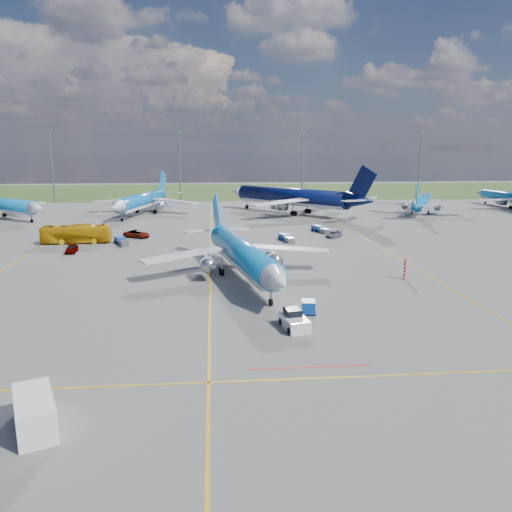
{
  "coord_description": "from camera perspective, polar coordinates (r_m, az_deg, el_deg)",
  "views": [
    {
      "loc": [
        0.58,
        -54.66,
        17.2
      ],
      "look_at": [
        5.78,
        5.92,
        4.0
      ],
      "focal_mm": 35.0,
      "sensor_mm": 36.0,
      "label": 1
    }
  ],
  "objects": [
    {
      "name": "apron_bus",
      "position": [
        97.45,
        -19.86,
        2.38
      ],
      "size": [
        12.56,
        3.59,
        3.46
      ],
      "primitive_type": "imported",
      "rotation": [
        0.0,
        0.0,
        1.63
      ],
      "color": "#CE940C",
      "rests_on": "ground"
    },
    {
      "name": "uld_container",
      "position": [
        53.42,
        6.0,
        -5.82
      ],
      "size": [
        1.63,
        1.92,
        1.39
      ],
      "primitive_type": "cube",
      "rotation": [
        0.0,
        0.0,
        -0.14
      ],
      "color": "#0B3B9E",
      "rests_on": "ground"
    },
    {
      "name": "bg_jet_nw",
      "position": [
        139.67,
        -27.06,
        3.84
      ],
      "size": [
        47.04,
        45.44,
        9.8
      ],
      "primitive_type": null,
      "rotation": [
        0.0,
        0.0,
        0.91
      ],
      "color": "#0D71BC",
      "rests_on": "ground"
    },
    {
      "name": "baggage_tug_w",
      "position": [
        94.63,
        3.46,
        2.08
      ],
      "size": [
        2.48,
        5.26,
        1.14
      ],
      "rotation": [
        0.0,
        0.0,
        0.23
      ],
      "color": "#1A43A1",
      "rests_on": "ground"
    },
    {
      "name": "floodlight_masts",
      "position": [
        165.0,
        -1.66,
        10.63
      ],
      "size": [
        202.2,
        0.5,
        22.7
      ],
      "color": "slate",
      "rests_on": "ground"
    },
    {
      "name": "service_car_a",
      "position": [
        88.98,
        -20.32,
        0.79
      ],
      "size": [
        1.84,
        4.14,
        1.38
      ],
      "primitive_type": "imported",
      "rotation": [
        0.0,
        0.0,
        0.05
      ],
      "color": "#999999",
      "rests_on": "ground"
    },
    {
      "name": "bg_jet_ene",
      "position": [
        165.12,
        27.16,
        4.93
      ],
      "size": [
        31.02,
        37.74,
        8.92
      ],
      "primitive_type": null,
      "rotation": [
        0.0,
        0.0,
        3.3
      ],
      "color": "#0D71BC",
      "rests_on": "ground"
    },
    {
      "name": "pushback_tug",
      "position": [
        49.01,
        4.39,
        -7.4
      ],
      "size": [
        2.7,
        5.58,
        1.85
      ],
      "rotation": [
        0.0,
        0.0,
        0.18
      ],
      "color": "silver",
      "rests_on": "ground"
    },
    {
      "name": "bg_jet_ne",
      "position": [
        142.3,
        18.33,
        4.69
      ],
      "size": [
        38.49,
        41.77,
        8.81
      ],
      "primitive_type": null,
      "rotation": [
        0.0,
        0.0,
        2.65
      ],
      "color": "#0D71BC",
      "rests_on": "ground"
    },
    {
      "name": "bg_jet_n",
      "position": [
        134.46,
        4.05,
        4.87
      ],
      "size": [
        60.97,
        61.67,
        12.9
      ],
      "primitive_type": null,
      "rotation": [
        0.0,
        0.0,
        3.88
      ],
      "color": "#070F3F",
      "rests_on": "ground"
    },
    {
      "name": "bg_jet_nnw",
      "position": [
        135.83,
        -12.85,
        4.67
      ],
      "size": [
        38.91,
        46.05,
        10.52
      ],
      "primitive_type": null,
      "rotation": [
        0.0,
        0.0,
        -0.23
      ],
      "color": "#0D71BC",
      "rests_on": "ground"
    },
    {
      "name": "baggage_tug_e",
      "position": [
        104.99,
        7.37,
        3.04
      ],
      "size": [
        3.1,
        5.72,
        1.24
      ],
      "rotation": [
        0.0,
        0.0,
        0.31
      ],
      "color": "#17478C",
      "rests_on": "ground"
    },
    {
      "name": "ground",
      "position": [
        57.31,
        -5.28,
        -5.27
      ],
      "size": [
        400.0,
        400.0,
        0.0
      ],
      "primitive_type": "plane",
      "color": "#52524F",
      "rests_on": "ground"
    },
    {
      "name": "service_car_b",
      "position": [
        100.24,
        -13.46,
        2.46
      ],
      "size": [
        5.84,
        4.79,
        1.48
      ],
      "primitive_type": "imported",
      "rotation": [
        0.0,
        0.0,
        1.05
      ],
      "color": "#999999",
      "rests_on": "ground"
    },
    {
      "name": "taxiway_lines",
      "position": [
        84.14,
        -5.08,
        0.41
      ],
      "size": [
        60.25,
        160.0,
        0.02
      ],
      "color": "gold",
      "rests_on": "ground"
    },
    {
      "name": "service_car_c",
      "position": [
        99.2,
        8.91,
        2.47
      ],
      "size": [
        4.22,
        4.13,
        1.22
      ],
      "primitive_type": "imported",
      "rotation": [
        0.0,
        0.0,
        -0.81
      ],
      "color": "#999999",
      "rests_on": "ground"
    },
    {
      "name": "warning_post",
      "position": [
        69.42,
        16.72,
        -1.35
      ],
      "size": [
        0.5,
        0.5,
        3.0
      ],
      "primitive_type": "cylinder",
      "color": "red",
      "rests_on": "ground"
    },
    {
      "name": "baggage_tug_c",
      "position": [
        94.07,
        -15.15,
        1.63
      ],
      "size": [
        3.39,
        5.42,
        1.19
      ],
      "rotation": [
        0.0,
        0.0,
        0.41
      ],
      "color": "#1A3D9D",
      "rests_on": "ground"
    },
    {
      "name": "main_airliner",
      "position": [
        67.3,
        -1.58,
        -2.57
      ],
      "size": [
        35.28,
        42.24,
        9.78
      ],
      "primitive_type": null,
      "rotation": [
        0.0,
        0.0,
        0.2
      ],
      "color": "#0D71BC",
      "rests_on": "ground"
    },
    {
      "name": "service_van",
      "position": [
        35.25,
        -23.97,
        -16.05
      ],
      "size": [
        4.0,
        5.52,
        2.22
      ],
      "primitive_type": "cube",
      "rotation": [
        0.0,
        0.0,
        0.4
      ],
      "color": "white",
      "rests_on": "ground"
    },
    {
      "name": "grass_strip",
      "position": [
        205.39,
        -5.09,
        7.4
      ],
      "size": [
        400.0,
        80.0,
        0.01
      ],
      "primitive_type": "cube",
      "color": "#2D4719",
      "rests_on": "ground"
    }
  ]
}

